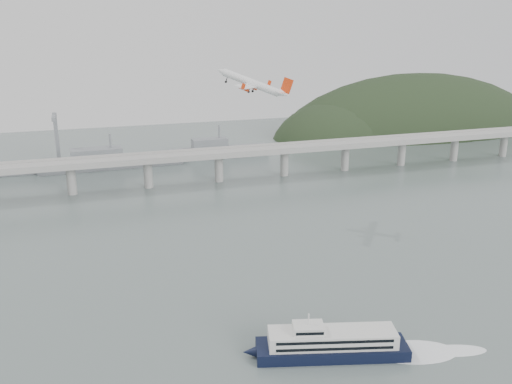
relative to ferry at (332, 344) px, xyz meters
name	(u,v)px	position (x,y,z in m)	size (l,w,h in m)	color
ground	(302,326)	(-2.11, 20.07, -4.30)	(900.00, 900.00, 0.00)	#576563
bridge	(189,159)	(-3.26, 220.07, 13.35)	(800.00, 22.00, 23.90)	#979795
headland	(424,146)	(283.07, 351.82, -23.64)	(365.00, 155.00, 156.00)	black
ferry	(332,344)	(0.00, 0.00, 0.00)	(82.46, 30.99, 15.85)	black
airliner	(253,84)	(13.62, 127.70, 73.65)	(35.61, 34.20, 16.13)	white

